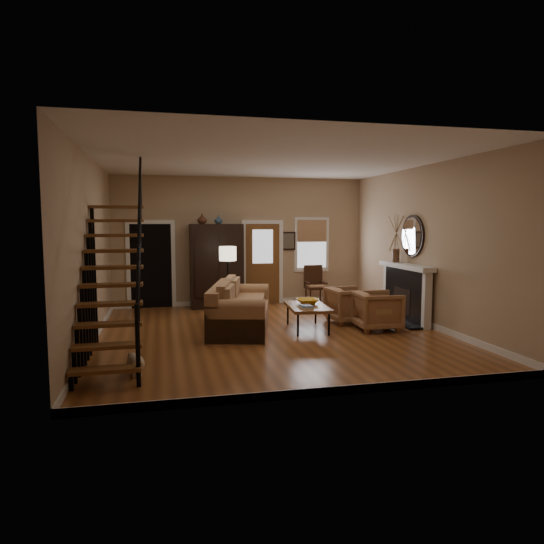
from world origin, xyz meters
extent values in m
plane|color=brown|center=(0.00, 0.00, 0.00)|extent=(7.00, 7.00, 0.00)
plane|color=white|center=(0.00, 0.00, 3.30)|extent=(7.00, 7.00, 0.00)
cube|color=tan|center=(0.00, 3.50, 1.65)|extent=(6.50, 0.04, 3.30)
cube|color=tan|center=(-3.25, 0.00, 1.65)|extent=(0.04, 7.00, 3.30)
cube|color=tan|center=(3.25, 0.00, 1.65)|extent=(0.04, 7.00, 3.30)
cube|color=black|center=(-2.30, 3.65, 1.05)|extent=(1.00, 0.36, 2.10)
cube|color=brown|center=(0.55, 3.48, 1.05)|extent=(0.90, 0.06, 2.10)
cube|color=silver|center=(1.90, 3.47, 1.55)|extent=(0.96, 0.06, 1.46)
cube|color=black|center=(3.13, 0.50, 0.57)|extent=(0.24, 1.60, 1.15)
cube|color=white|center=(3.07, 0.50, 1.20)|extent=(0.30, 1.95, 0.10)
cylinder|color=silver|center=(3.20, 0.50, 1.85)|extent=(0.05, 0.90, 0.90)
imported|color=#4C2619|center=(-1.05, 3.05, 2.22)|extent=(0.24, 0.24, 0.25)
imported|color=#334C60|center=(-0.65, 3.05, 2.21)|extent=(0.20, 0.20, 0.21)
imported|color=gold|center=(0.82, 0.31, 0.54)|extent=(0.44, 0.44, 0.11)
imported|color=brown|center=(2.13, -0.16, 0.39)|extent=(0.90, 0.87, 0.77)
imported|color=brown|center=(1.84, 0.65, 0.38)|extent=(0.90, 0.87, 0.76)
camera|label=1|loc=(-2.05, -8.96, 2.12)|focal=32.00mm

